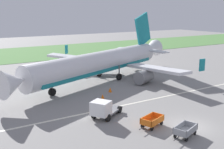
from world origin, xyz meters
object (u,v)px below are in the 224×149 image
Objects in this scene: baggage_cart_second_in_row at (152,121)px; airplane at (104,62)px; traffic_cone_by_carts at (94,109)px; baggage_cart_nearest at (185,130)px; traffic_cone_near_plane at (103,97)px; traffic_cone_mid_apron at (110,90)px; service_truck_beside_carts at (103,109)px.

airplane is at bearing 73.76° from baggage_cart_second_in_row.
baggage_cart_second_in_row reaches higher than traffic_cone_by_carts.
baggage_cart_nearest reaches higher than traffic_cone_near_plane.
traffic_cone_near_plane is at bearing 88.97° from baggage_cart_second_in_row.
traffic_cone_near_plane is (0.19, 10.45, -0.25)m from baggage_cart_second_in_row.
traffic_cone_mid_apron is (2.62, 2.37, -0.00)m from traffic_cone_near_plane.
airplane is 20.67m from baggage_cart_second_in_row.
service_truck_beside_carts is at bearing 124.93° from baggage_cart_second_in_row.
baggage_cart_second_in_row is at bearing -66.11° from traffic_cone_by_carts.
service_truck_beside_carts reaches higher than baggage_cart_second_in_row.
traffic_cone_mid_apron reaches higher than traffic_cone_by_carts.
traffic_cone_mid_apron is at bearing 84.23° from baggage_cart_nearest.
airplane reaches higher than baggage_cart_nearest.
baggage_cart_second_in_row is 5.50× the size of traffic_cone_by_carts.
airplane is 11.12m from traffic_cone_near_plane.
baggage_cart_second_in_row is 13.13m from traffic_cone_mid_apron.
airplane is at bearing 66.97° from traffic_cone_mid_apron.
airplane is 10.06× the size of baggage_cart_second_in_row.
traffic_cone_mid_apron is at bearing 42.06° from traffic_cone_near_plane.
baggage_cart_nearest is (-4.57, -23.14, -2.45)m from airplane.
service_truck_beside_carts is 6.77× the size of traffic_cone_mid_apron.
traffic_cone_by_carts is (-8.80, -12.79, -2.73)m from airplane.
traffic_cone_by_carts is at bearing 113.89° from baggage_cart_second_in_row.
service_truck_beside_carts reaches higher than traffic_cone_near_plane.
traffic_cone_near_plane is at bearing -137.94° from traffic_cone_mid_apron.
baggage_cart_second_in_row is 5.15× the size of traffic_cone_mid_apron.
baggage_cart_nearest is at bearing -71.19° from baggage_cart_second_in_row.
traffic_cone_near_plane is 1.08× the size of traffic_cone_by_carts.
airplane is at bearing 78.83° from baggage_cart_nearest.
traffic_cone_by_carts is at bearing 112.24° from baggage_cart_nearest.
service_truck_beside_carts is at bearing -125.77° from traffic_cone_mid_apron.
airplane reaches higher than traffic_cone_mid_apron.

